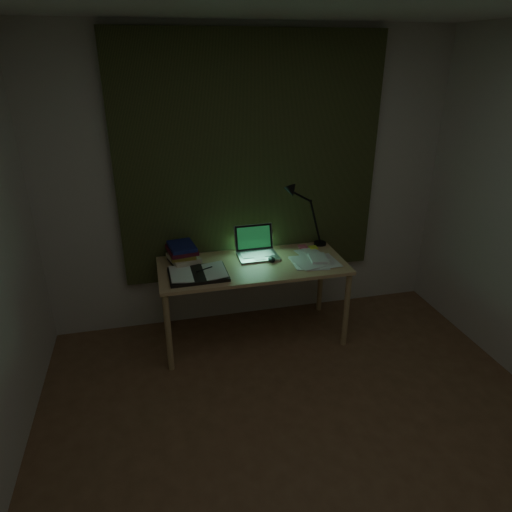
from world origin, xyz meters
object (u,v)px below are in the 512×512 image
(laptop, at_px, (258,244))
(book_stack, at_px, (183,253))
(desk, at_px, (253,301))
(open_textbook, at_px, (198,274))
(desk_lamp, at_px, (322,213))
(loose_papers, at_px, (312,258))

(laptop, relative_size, book_stack, 1.45)
(desk, relative_size, open_textbook, 3.41)
(desk, height_order, laptop, laptop)
(book_stack, distance_m, desk_lamp, 1.25)
(desk, distance_m, desk_lamp, 0.98)
(laptop, xyz_separation_m, desk_lamp, (0.61, 0.14, 0.17))
(desk, xyz_separation_m, book_stack, (-0.55, 0.15, 0.43))
(laptop, height_order, book_stack, laptop)
(desk, height_order, open_textbook, open_textbook)
(desk_lamp, bearing_deg, book_stack, -169.12)
(book_stack, bearing_deg, open_textbook, -71.63)
(desk, xyz_separation_m, laptop, (0.08, 0.12, 0.47))
(open_textbook, xyz_separation_m, book_stack, (-0.09, 0.27, 0.07))
(laptop, bearing_deg, loose_papers, -19.38)
(book_stack, xyz_separation_m, desk_lamp, (1.23, 0.11, 0.21))
(laptop, distance_m, open_textbook, 0.59)
(book_stack, xyz_separation_m, loose_papers, (1.05, -0.17, -0.08))
(open_textbook, distance_m, loose_papers, 0.97)
(open_textbook, distance_m, book_stack, 0.29)
(desk, bearing_deg, desk_lamp, 21.25)
(loose_papers, relative_size, desk_lamp, 0.57)
(open_textbook, bearing_deg, desk_lamp, 17.25)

